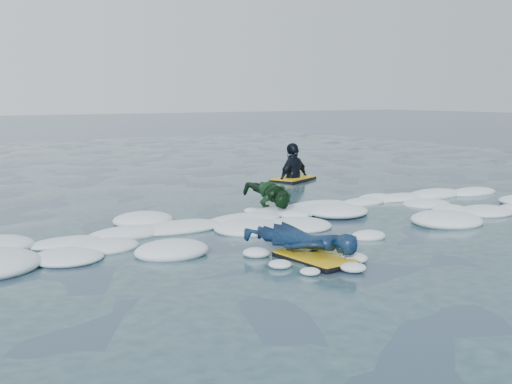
{
  "coord_description": "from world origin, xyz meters",
  "views": [
    {
      "loc": [
        -5.59,
        -6.93,
        1.96
      ],
      "look_at": [
        -0.04,
        1.6,
        0.43
      ],
      "focal_mm": 45.0,
      "sensor_mm": 36.0,
      "label": 1
    }
  ],
  "objects": [
    {
      "name": "ground",
      "position": [
        0.0,
        0.0,
        0.0
      ],
      "size": [
        120.0,
        120.0,
        0.0
      ],
      "primitive_type": "plane",
      "color": "#19273E",
      "rests_on": "ground"
    },
    {
      "name": "foam_band",
      "position": [
        0.0,
        1.03,
        0.0
      ],
      "size": [
        12.0,
        3.1,
        0.3
      ],
      "primitive_type": null,
      "color": "white",
      "rests_on": "ground"
    },
    {
      "name": "prone_woman_unit",
      "position": [
        -0.96,
        -0.87,
        0.2
      ],
      "size": [
        1.03,
        1.6,
        0.39
      ],
      "rotation": [
        0.0,
        0.0,
        1.63
      ],
      "color": "black",
      "rests_on": "ground"
    },
    {
      "name": "prone_child_unit",
      "position": [
        0.48,
        1.89,
        0.27
      ],
      "size": [
        0.95,
        1.44,
        0.52
      ],
      "rotation": [
        0.0,
        0.0,
        1.76
      ],
      "color": "black",
      "rests_on": "ground"
    },
    {
      "name": "waiting_rider_unit",
      "position": [
        3.15,
        4.92,
        0.02
      ],
      "size": [
        1.32,
        1.05,
        1.74
      ],
      "rotation": [
        0.0,
        0.0,
        0.41
      ],
      "color": "black",
      "rests_on": "ground"
    }
  ]
}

